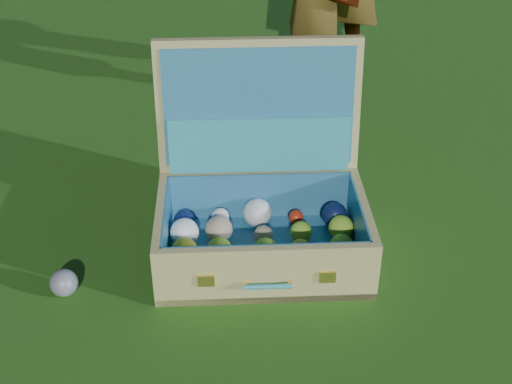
% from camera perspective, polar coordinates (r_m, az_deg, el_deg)
% --- Properties ---
extents(ground, '(60.00, 60.00, 0.00)m').
position_cam_1_polar(ground, '(2.05, 3.04, -1.81)').
color(ground, '#215114').
rests_on(ground, ground).
extents(stray_ball, '(0.07, 0.07, 0.07)m').
position_cam_1_polar(stray_ball, '(1.82, -15.12, -7.04)').
color(stray_ball, teal).
rests_on(stray_ball, ground).
extents(suitcase, '(0.61, 0.53, 0.52)m').
position_cam_1_polar(suitcase, '(1.86, 0.32, -0.37)').
color(suitcase, tan).
rests_on(suitcase, ground).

